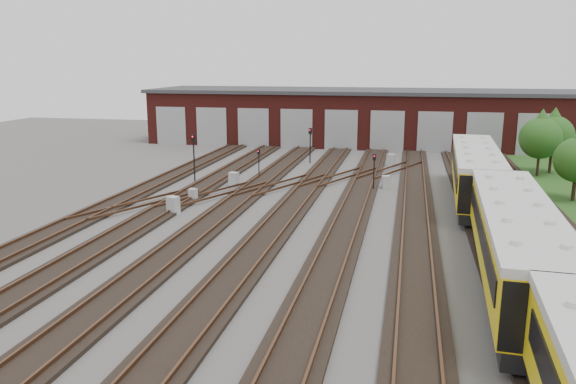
# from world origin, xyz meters

# --- Properties ---
(ground) EXTENTS (120.00, 120.00, 0.00)m
(ground) POSITION_xyz_m (0.00, 0.00, 0.00)
(ground) COLOR #474442
(ground) RESTS_ON ground
(track_network) EXTENTS (30.40, 70.00, 0.33)m
(track_network) POSITION_xyz_m (-0.17, 0.59, 0.11)
(track_network) COLOR black
(track_network) RESTS_ON ground
(maintenance_shed) EXTENTS (51.00, 12.50, 6.35)m
(maintenance_shed) POSITION_xyz_m (-0.01, 39.97, 3.20)
(maintenance_shed) COLOR #551915
(maintenance_shed) RESTS_ON ground
(metro_train) EXTENTS (3.65, 48.18, 3.32)m
(metro_train) POSITION_xyz_m (10.00, -3.22, 2.03)
(metro_train) COLOR black
(metro_train) RESTS_ON ground
(signal_mast_0) EXTENTS (0.31, 0.29, 3.82)m
(signal_mast_0) POSITION_xyz_m (-11.57, 14.75, 2.43)
(signal_mast_0) COLOR black
(signal_mast_0) RESTS_ON ground
(signal_mast_1) EXTENTS (0.25, 0.24, 2.44)m
(signal_mast_1) POSITION_xyz_m (-6.70, 16.82, 1.58)
(signal_mast_1) COLOR black
(signal_mast_1) RESTS_ON ground
(signal_mast_2) EXTENTS (0.33, 0.32, 3.37)m
(signal_mast_2) POSITION_xyz_m (-3.84, 25.01, 2.17)
(signal_mast_2) COLOR black
(signal_mast_2) RESTS_ON ground
(signal_mast_3) EXTENTS (0.24, 0.23, 2.78)m
(signal_mast_3) POSITION_xyz_m (2.92, 14.29, 1.78)
(signal_mast_3) COLOR black
(signal_mast_3) RESTS_ON ground
(relay_cabinet_0) EXTENTS (0.84, 0.77, 1.15)m
(relay_cabinet_0) POSITION_xyz_m (-9.10, 4.80, 0.57)
(relay_cabinet_0) COLOR #ABADB0
(relay_cabinet_0) RESTS_ON ground
(relay_cabinet_1) EXTENTS (0.79, 0.70, 1.12)m
(relay_cabinet_1) POSITION_xyz_m (-7.81, 13.44, 0.56)
(relay_cabinet_1) COLOR #ABADB0
(relay_cabinet_1) RESTS_ON ground
(relay_cabinet_2) EXTENTS (0.58, 0.51, 0.87)m
(relay_cabinet_2) POSITION_xyz_m (-9.20, 8.41, 0.43)
(relay_cabinet_2) COLOR #ABADB0
(relay_cabinet_2) RESTS_ON ground
(relay_cabinet_3) EXTENTS (0.85, 0.79, 1.13)m
(relay_cabinet_3) POSITION_xyz_m (3.83, 24.96, 0.57)
(relay_cabinet_3) COLOR #ABADB0
(relay_cabinet_3) RESTS_ON ground
(relay_cabinet_4) EXTENTS (0.73, 0.67, 0.98)m
(relay_cabinet_4) POSITION_xyz_m (3.80, 15.36, 0.49)
(relay_cabinet_4) COLOR #ABADB0
(relay_cabinet_4) RESTS_ON ground
(tree_0) EXTENTS (3.46, 3.46, 5.73)m
(tree_0) POSITION_xyz_m (16.14, 22.77, 3.68)
(tree_0) COLOR black
(tree_0) RESTS_ON ground
(tree_1) EXTENTS (3.48, 3.48, 5.76)m
(tree_1) POSITION_xyz_m (17.47, 24.37, 3.70)
(tree_1) COLOR black
(tree_1) RESTS_ON ground
(bush_2) EXTENTS (1.35, 1.35, 1.35)m
(bush_2) POSITION_xyz_m (18.15, 35.00, 0.67)
(bush_2) COLOR #1F4814
(bush_2) RESTS_ON ground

